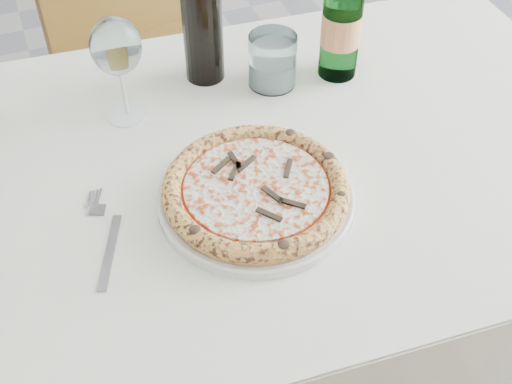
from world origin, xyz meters
The scene contains 9 objects.
dining_table centered at (-0.14, 0.12, 0.66)m, with size 1.38×0.88×0.76m.
chair_far centered at (-0.14, 0.93, 0.53)m, with size 0.47×0.48×0.93m.
plate centered at (-0.14, 0.02, 0.76)m, with size 0.29×0.29×0.02m.
pizza centered at (-0.14, 0.02, 0.78)m, with size 0.28×0.28×0.03m.
fork centered at (-0.36, 0.03, 0.76)m, with size 0.06×0.19×0.00m.
wine_glass centered at (-0.26, 0.29, 0.89)m, with size 0.08×0.08×0.18m.
tumbler centered at (0.00, 0.28, 0.80)m, with size 0.09×0.09×0.10m.
beer_bottle centered at (0.13, 0.27, 0.86)m, with size 0.07×0.07×0.27m.
wine_bottle centered at (-0.10, 0.35, 0.88)m, with size 0.07×0.07×0.29m.
Camera 1 is at (-0.38, -0.60, 1.44)m, focal length 45.00 mm.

